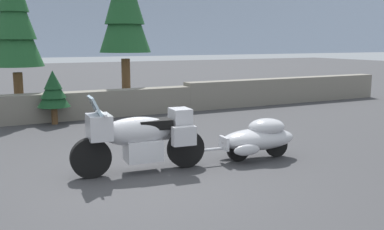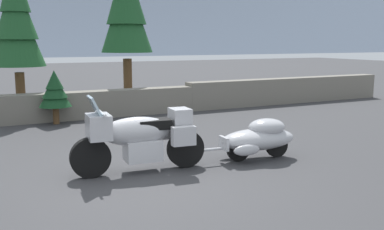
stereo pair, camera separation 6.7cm
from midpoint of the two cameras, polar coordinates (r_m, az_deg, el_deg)
name	(u,v)px [view 2 (the right image)]	position (r m, az deg, el deg)	size (l,w,h in m)	color
ground_plane	(138,184)	(7.04, -6.70, -8.79)	(80.00, 80.00, 0.00)	#38383A
stone_guard_wall	(40,106)	(12.85, -18.76, 1.10)	(24.00, 0.60, 0.95)	slate
touring_motorcycle	(139,136)	(7.51, -6.51, -2.70)	(2.31, 0.86, 1.33)	black
car_shaped_trailer	(259,137)	(8.44, 8.74, -2.86)	(2.22, 0.85, 0.76)	black
pine_tree_tall	(126,1)	(15.29, -8.32, 14.20)	(1.71, 1.71, 5.57)	brown
pine_tree_secondary	(16,17)	(13.60, -21.47, 11.56)	(1.50, 1.50, 4.55)	brown
pine_sapling_near	(55,91)	(12.35, -17.00, 3.01)	(0.86, 0.86, 1.44)	brown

